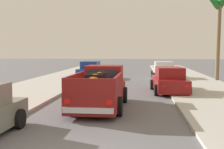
# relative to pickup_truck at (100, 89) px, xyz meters

# --- Properties ---
(sidewalk_left) EXTENTS (4.76, 60.00, 0.12)m
(sidewalk_left) POSITION_rel_pickup_truck_xyz_m (-5.08, 4.83, -0.75)
(sidewalk_left) COLOR #B2AFA8
(sidewalk_left) RESTS_ON ground
(sidewalk_right) EXTENTS (4.76, 60.00, 0.12)m
(sidewalk_right) POSITION_rel_pickup_truck_xyz_m (5.80, 4.83, -0.75)
(sidewalk_right) COLOR #B2AFA8
(sidewalk_right) RESTS_ON ground
(curb_left) EXTENTS (0.16, 60.00, 0.10)m
(curb_left) POSITION_rel_pickup_truck_xyz_m (-4.10, 4.83, -0.76)
(curb_left) COLOR silver
(curb_left) RESTS_ON ground
(curb_right) EXTENTS (0.16, 60.00, 0.10)m
(curb_right) POSITION_rel_pickup_truck_xyz_m (4.81, 4.83, -0.76)
(curb_right) COLOR silver
(curb_right) RESTS_ON ground
(pickup_truck) EXTENTS (2.28, 5.24, 1.80)m
(pickup_truck) POSITION_rel_pickup_truck_xyz_m (0.00, 0.00, 0.00)
(pickup_truck) COLOR maroon
(pickup_truck) RESTS_ON ground
(car_right_near) EXTENTS (2.11, 4.30, 1.54)m
(car_right_near) POSITION_rel_pickup_truck_xyz_m (3.87, 13.71, -0.10)
(car_right_near) COLOR silver
(car_right_near) RESTS_ON ground
(car_left_mid) EXTENTS (2.10, 4.29, 1.54)m
(car_left_mid) POSITION_rel_pickup_truck_xyz_m (-2.81, 13.81, -0.10)
(car_left_mid) COLOR navy
(car_left_mid) RESTS_ON ground
(car_right_mid) EXTENTS (2.18, 4.33, 1.54)m
(car_right_mid) POSITION_rel_pickup_truck_xyz_m (3.52, 4.98, -0.10)
(car_right_mid) COLOR maroon
(car_right_mid) RESTS_ON ground
(palm_tree_right_fore) EXTENTS (3.41, 3.82, 7.37)m
(palm_tree_right_fore) POSITION_rel_pickup_truck_xyz_m (8.00, 11.54, 5.24)
(palm_tree_right_fore) COLOR brown
(palm_tree_right_fore) RESTS_ON ground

